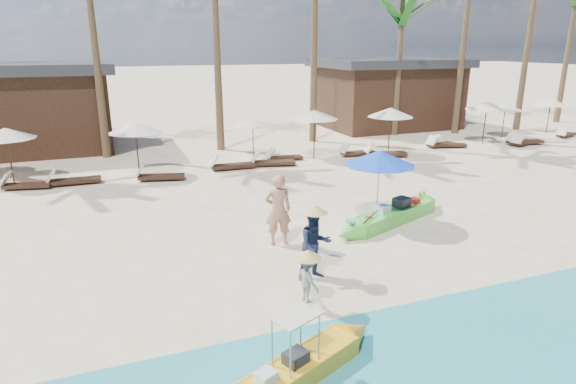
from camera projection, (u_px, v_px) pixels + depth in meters
name	position (u px, v px, depth m)	size (l,w,h in m)	color
ground	(268.00, 270.00, 11.45)	(240.00, 240.00, 0.00)	beige
green_canoe	(392.00, 215.00, 14.48)	(5.20, 2.32, 0.69)	#52CD3E
yellow_canoe	(287.00, 376.00, 7.50)	(4.32, 2.14, 1.19)	gold
tourist	(278.00, 210.00, 12.69)	(0.71, 0.47, 1.95)	#B1785F
vendor_green	(315.00, 245.00, 10.85)	(0.80, 0.62, 1.65)	#151F3A
vendor_yellow	(308.00, 279.00, 9.56)	(0.66, 0.38, 1.02)	gray
blue_umbrella	(380.00, 158.00, 13.88)	(2.07, 2.07, 2.23)	#99999E
resort_parasol_4	(6.00, 133.00, 18.06)	(2.11, 2.11, 2.17)	#3C2218
lounger_4_left	(24.00, 184.00, 17.84)	(1.81, 0.86, 0.59)	#3C2218
lounger_4_right	(72.00, 179.00, 18.41)	(1.92, 0.60, 0.65)	#3C2218
resort_parasol_5	(135.00, 127.00, 19.22)	(2.14, 2.14, 2.20)	#3C2218
lounger_5_left	(158.00, 175.00, 18.99)	(1.95, 0.99, 0.63)	#3C2218
resort_parasol_6	(253.00, 122.00, 22.53)	(1.81, 1.81, 1.87)	#3C2218
lounger_6_left	(229.00, 165.00, 20.65)	(1.93, 0.65, 0.65)	#3C2218
lounger_6_right	(271.00, 161.00, 21.26)	(2.01, 1.04, 0.65)	#3C2218
resort_parasol_7	(315.00, 114.00, 22.23)	(2.22, 2.22, 2.29)	#3C2218
lounger_7_left	(283.00, 157.00, 22.26)	(1.70, 0.61, 0.57)	#3C2218
lounger_7_right	(356.00, 152.00, 23.20)	(1.78, 0.57, 0.60)	#3C2218
resort_parasol_8	(391.00, 112.00, 23.02)	(2.21, 2.21, 2.27)	#3C2218
lounger_8_left	(384.00, 152.00, 22.94)	(2.10, 1.15, 0.68)	#3C2218
resort_parasol_9	(487.00, 106.00, 25.56)	(2.22, 2.22, 2.28)	#3C2218
lounger_9_left	(439.00, 144.00, 25.18)	(1.81, 0.86, 0.59)	#3C2218
lounger_9_right	(447.00, 144.00, 25.08)	(1.86, 1.11, 0.60)	#3C2218
resort_parasol_10	(506.00, 107.00, 27.41)	(1.90, 1.90, 1.96)	#3C2218
lounger_10_left	(523.00, 141.00, 25.77)	(2.07, 0.93, 0.68)	#3C2218
lounger_10_right	(522.00, 142.00, 25.62)	(1.90, 1.14, 0.62)	#3C2218
resort_parasol_11	(551.00, 102.00, 28.83)	(2.00, 2.00, 2.06)	#3C2218
lounger_11_left	(566.00, 134.00, 27.90)	(1.72, 1.01, 0.56)	#3C2218
palm_6	(402.00, 9.00, 26.72)	(2.08, 2.08, 8.51)	brown
pavilion_west	(1.00, 107.00, 23.73)	(10.80, 6.60, 4.30)	#3C2218
pavilion_east	(386.00, 92.00, 31.20)	(8.80, 6.60, 4.30)	#3C2218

